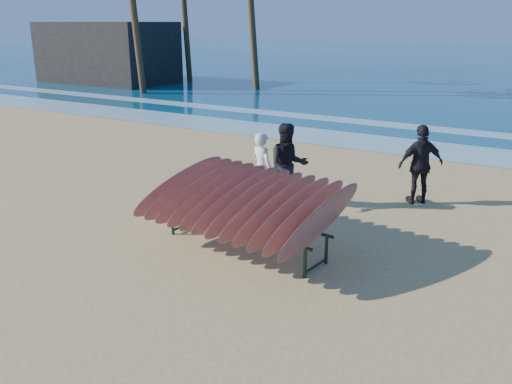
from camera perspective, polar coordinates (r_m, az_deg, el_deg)
ground at (r=9.37m, az=-2.58°, el=-6.82°), size 120.00×120.00×0.00m
foam_near at (r=18.13m, az=15.44°, el=4.65°), size 160.00×160.00×0.00m
foam_far at (r=21.45m, az=18.15°, el=6.34°), size 160.00×160.00×0.00m
surfboard_rack at (r=9.39m, az=-1.25°, el=-0.97°), size 3.41×2.80×1.41m
person_white at (r=11.79m, az=0.62°, el=2.48°), size 0.67×0.54×1.59m
person_dark_a at (r=11.59m, az=3.38°, el=2.78°), size 1.12×1.10×1.82m
person_dark_b at (r=12.36m, az=16.95°, el=2.79°), size 1.05×1.00×1.75m
building at (r=37.54m, az=-15.39°, el=13.98°), size 8.57×4.76×3.81m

